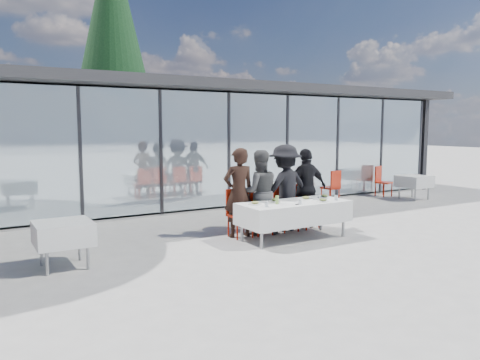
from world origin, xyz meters
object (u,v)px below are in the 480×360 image
Objects in this scene: diner_chair_b at (258,208)px; diner_chair_d at (305,204)px; diner_chair_a at (238,211)px; diner_chair_c at (284,206)px; folded_eyeglasses at (299,204)px; plate_b at (275,201)px; plate_extra at (323,200)px; spare_chair_b at (333,185)px; dining_table at (294,212)px; diner_c at (285,188)px; plate_c at (306,198)px; juice_bottle at (277,200)px; spare_table_right at (414,182)px; lounger at (287,197)px; diner_d at (306,188)px; spare_table_left at (63,233)px; spare_chair_a at (381,180)px; diner_b at (259,192)px; plate_d at (325,196)px; plate_a at (255,203)px; conifer_tree at (113,37)px; diner_a at (239,193)px.

diner_chair_d is (1.25, 0.00, 0.00)m from diner_chair_b.
diner_chair_c is (1.16, 0.00, 0.00)m from diner_chair_a.
folded_eyeglasses is at bearing -55.35° from diner_chair_a.
plate_b is (0.05, -0.54, 0.24)m from diner_chair_b.
spare_chair_b reaches higher than plate_extra.
diner_c is (0.31, 0.73, 0.39)m from dining_table.
folded_eyeglasses is at bearing -112.21° from diner_chair_c.
diner_chair_d is 1.11m from plate_extra.
dining_table is 0.48m from plate_c.
juice_bottle reaches higher than spare_table_right.
lounger is (-1.50, 0.23, -0.28)m from spare_chair_b.
diner_d is at bearing -0.65° from diner_chair_a.
folded_eyeglasses is (0.19, -0.52, -0.02)m from plate_b.
spare_chair_a is at bearing 16.12° from spare_table_left.
spare_table_left is at bearing -175.14° from diner_chair_d.
lounger is at bearing -116.42° from diner_b.
diner_b is 1.29m from diner_chair_d.
diner_chair_b is at bearing -70.71° from diner_b.
spare_table_left is 0.62× the size of lounger.
plate_d is 0.28× the size of spare_chair_b.
diner_b reaches higher than plate_c.
plate_b is at bearing -139.02° from diner_chair_c.
plate_a is 0.44m from juice_bottle.
dining_table is at bearing -41.33° from diner_chair_a.
diner_chair_c is 1.00× the size of spare_chair_a.
conifer_tree is (0.39, 11.90, 5.45)m from diner_chair_b.
dining_table is 0.83m from diner_chair_b.
diner_chair_b is at bearing 0.00° from diner_chair_a.
spare_table_right is at bearing 18.84° from juice_bottle.
diner_chair_c reaches higher than spare_table_left.
diner_a is at bearing 117.99° from juice_bottle.
dining_table is 2.32× the size of diner_chair_a.
diner_chair_a reaches higher than spare_table_right.
plate_c is 0.28× the size of spare_chair_b.
diner_d reaches higher than lounger.
spare_table_left is 0.88× the size of spare_chair_a.
diner_a is 3.98m from lounger.
diner_a is 1.87× the size of diner_chair_b.
diner_chair_a and diner_chair_b have the same top height.
diner_chair_c and spare_chair_b have the same top height.
lounger is at bearing -77.14° from conifer_tree.
conifer_tree reaches higher than diner_b.
diner_chair_b reaches higher than spare_table_left.
spare_table_left is 10.80m from spare_chair_a.
plate_c and plate_d have the same top height.
plate_b is (-0.62, -0.54, 0.24)m from diner_chair_c.
diner_chair_a is at bearing 1.60° from diner_d.
diner_chair_b is at bearing 130.60° from plate_extra.
diner_c reaches higher than diner_chair_a.
diner_c is 4.08m from spare_chair_b.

